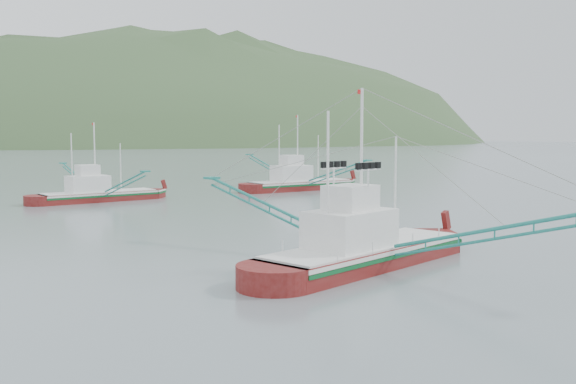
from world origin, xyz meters
TOP-DOWN VIEW (x-y plane):
  - ground at (0.00, 0.00)m, footprint 1200.00×1200.00m
  - main_boat at (-1.81, -2.47)m, footprint 13.85×24.27m
  - bg_boat_right at (25.41, 35.27)m, footprint 13.88×24.66m
  - bg_boat_far at (0.56, 37.89)m, footprint 11.92×21.54m
  - headland_right at (240.00, 430.00)m, footprint 684.00×432.00m

SIDE VIEW (x-z plane):
  - ground at x=0.00m, z-range 0.00..0.00m
  - headland_right at x=240.00m, z-range -153.00..153.00m
  - bg_boat_far at x=0.56m, z-range -3.16..5.55m
  - bg_boat_right at x=25.41m, z-range -3.63..6.37m
  - main_boat at x=-1.81m, z-range -3.32..6.56m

